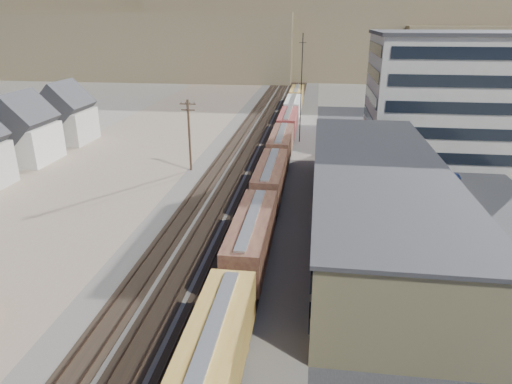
# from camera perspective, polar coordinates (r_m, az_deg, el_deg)

# --- Properties ---
(ballast_bed) EXTENTS (18.00, 200.00, 0.06)m
(ballast_bed) POSITION_cam_1_polar(r_m,az_deg,el_deg) (71.15, 0.23, 4.44)
(ballast_bed) COLOR #4C4742
(ballast_bed) RESTS_ON ground
(dirt_yard) EXTENTS (24.00, 180.00, 0.03)m
(dirt_yard) POSITION_cam_1_polar(r_m,az_deg,el_deg) (67.53, -18.01, 2.47)
(dirt_yard) COLOR #7C6655
(dirt_yard) RESTS_ON ground
(asphalt_lot) EXTENTS (26.00, 120.00, 0.04)m
(asphalt_lot) POSITION_cam_1_polar(r_m,az_deg,el_deg) (57.93, 20.31, -0.83)
(asphalt_lot) COLOR #232326
(asphalt_lot) RESTS_ON ground
(rail_tracks) EXTENTS (11.40, 200.00, 0.24)m
(rail_tracks) POSITION_cam_1_polar(r_m,az_deg,el_deg) (71.20, -0.21, 4.52)
(rail_tracks) COLOR black
(rail_tracks) RESTS_ON ground
(freight_train) EXTENTS (3.00, 119.74, 4.46)m
(freight_train) POSITION_cam_1_polar(r_m,az_deg,el_deg) (60.00, 2.55, 4.03)
(freight_train) COLOR black
(freight_train) RESTS_ON ground
(warehouse) EXTENTS (12.40, 40.40, 7.25)m
(warehouse) POSITION_cam_1_polar(r_m,az_deg,el_deg) (46.18, 14.83, -0.81)
(warehouse) COLOR tan
(warehouse) RESTS_ON ground
(office_tower) EXTENTS (22.60, 18.60, 18.45)m
(office_tower) POSITION_cam_1_polar(r_m,az_deg,el_deg) (75.90, 22.62, 11.06)
(office_tower) COLOR #9E998E
(office_tower) RESTS_ON ground
(utility_pole_north) EXTENTS (2.20, 0.32, 10.00)m
(utility_pole_north) POSITION_cam_1_polar(r_m,az_deg,el_deg) (63.88, -8.34, 7.20)
(utility_pole_north) COLOR #382619
(utility_pole_north) RESTS_ON ground
(radio_mast) EXTENTS (1.20, 0.16, 18.00)m
(radio_mast) POSITION_cam_1_polar(r_m,az_deg,el_deg) (78.50, 5.67, 12.70)
(radio_mast) COLOR black
(radio_mast) RESTS_ON ground
(hills_north) EXTENTS (265.00, 80.00, 32.00)m
(hills_north) POSITION_cam_1_polar(r_m,az_deg,el_deg) (185.89, 5.26, 18.94)
(hills_north) COLOR brown
(hills_north) RESTS_ON ground
(parked_car_blue) EXTENTS (5.03, 5.48, 1.42)m
(parked_car_blue) POSITION_cam_1_polar(r_m,az_deg,el_deg) (66.11, 22.22, 2.17)
(parked_car_blue) COLOR navy
(parked_car_blue) RESTS_ON ground
(parked_car_far) EXTENTS (3.55, 5.19, 1.64)m
(parked_car_far) POSITION_cam_1_polar(r_m,az_deg,el_deg) (72.36, 23.90, 3.55)
(parked_car_far) COLOR silver
(parked_car_far) RESTS_ON ground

